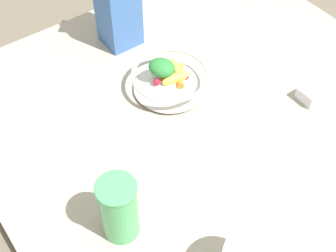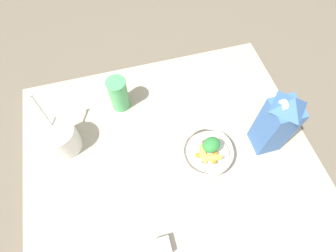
% 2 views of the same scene
% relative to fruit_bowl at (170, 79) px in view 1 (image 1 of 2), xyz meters
% --- Properties ---
extents(ground_plane, '(6.00, 6.00, 0.00)m').
position_rel_fruit_bowl_xyz_m(ground_plane, '(0.03, -0.13, -0.08)').
color(ground_plane, '#665B4C').
extents(countertop, '(1.06, 1.06, 0.04)m').
position_rel_fruit_bowl_xyz_m(countertop, '(0.03, -0.13, -0.06)').
color(countertop, '#B2A893').
rests_on(countertop, ground_plane).
extents(fruit_bowl, '(0.19, 0.19, 0.08)m').
position_rel_fruit_bowl_xyz_m(fruit_bowl, '(0.00, 0.00, 0.00)').
color(fruit_bowl, silver).
rests_on(fruit_bowl, countertop).
extents(drinking_cup, '(0.08, 0.08, 0.15)m').
position_rel_fruit_bowl_xyz_m(drinking_cup, '(-0.31, -0.26, 0.04)').
color(drinking_cup, '#4CB266').
rests_on(drinking_cup, countertop).
extents(spice_jar, '(0.05, 0.05, 0.03)m').
position_rel_fruit_bowl_xyz_m(spice_jar, '(0.26, -0.23, -0.02)').
color(spice_jar, silver).
rests_on(spice_jar, countertop).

